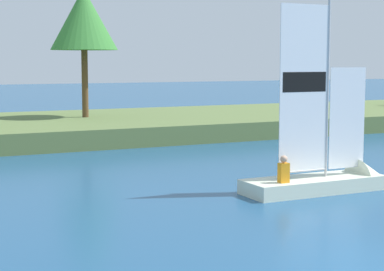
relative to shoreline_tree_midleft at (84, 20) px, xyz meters
The scene contains 3 objects.
shore_bank 5.65m from the shoreline_tree_midleft, 156.67° to the right, with size 80.00×11.53×0.88m, color #5B703D.
shoreline_tree_midleft is the anchor object (origin of this frame).
sailboat 18.53m from the shoreline_tree_midleft, 82.92° to the right, with size 4.80×1.41×6.01m.
Camera 1 is at (-8.52, -8.45, 3.76)m, focal length 61.88 mm.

